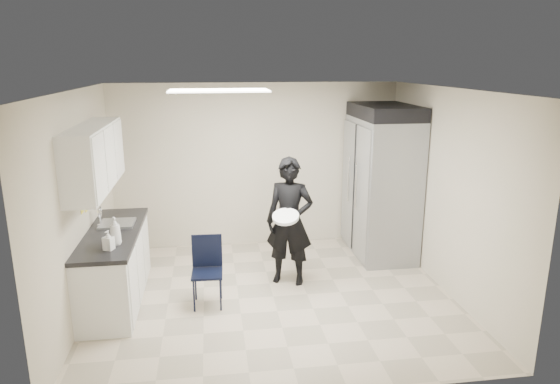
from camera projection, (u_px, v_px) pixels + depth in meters
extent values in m
plane|color=#BBAA93|center=(273.00, 296.00, 6.37)|extent=(4.50, 4.50, 0.00)
plane|color=silver|center=(272.00, 89.00, 5.71)|extent=(4.50, 4.50, 0.00)
plane|color=#BFB19D|center=(257.00, 166.00, 7.96)|extent=(4.50, 0.00, 4.50)
plane|color=#BFB19D|center=(79.00, 206.00, 5.73)|extent=(0.00, 4.00, 4.00)
plane|color=#BFB19D|center=(448.00, 192.00, 6.35)|extent=(0.00, 4.00, 4.00)
cube|color=white|center=(219.00, 90.00, 6.02)|extent=(1.20, 0.60, 0.02)
cube|color=silver|center=(115.00, 268.00, 6.19)|extent=(0.60, 1.90, 0.86)
cube|color=black|center=(112.00, 233.00, 6.07)|extent=(0.64, 1.95, 0.05)
cube|color=gray|center=(118.00, 228.00, 6.32)|extent=(0.42, 0.40, 0.14)
cylinder|color=silver|center=(100.00, 217.00, 6.25)|extent=(0.02, 0.02, 0.24)
cube|color=silver|center=(94.00, 157.00, 5.81)|extent=(0.35, 1.80, 0.75)
cube|color=black|center=(108.00, 157.00, 6.96)|extent=(0.22, 0.30, 0.35)
cube|color=yellow|center=(82.00, 210.00, 5.85)|extent=(0.00, 0.12, 0.07)
cube|color=yellow|center=(87.00, 209.00, 6.05)|extent=(0.00, 0.12, 0.07)
cube|color=gray|center=(381.00, 188.00, 7.58)|extent=(0.80, 1.35, 2.10)
cube|color=black|center=(385.00, 112.00, 7.29)|extent=(0.80, 1.35, 0.20)
cube|color=black|center=(207.00, 274.00, 6.05)|extent=(0.38, 0.38, 0.83)
imported|color=black|center=(290.00, 221.00, 6.60)|extent=(0.74, 0.62, 1.72)
cylinder|color=white|center=(286.00, 217.00, 6.33)|extent=(0.44, 0.44, 0.04)
imported|color=silver|center=(115.00, 231.00, 5.59)|extent=(0.17, 0.17, 0.32)
imported|color=silver|center=(108.00, 240.00, 5.44)|extent=(0.13, 0.13, 0.22)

